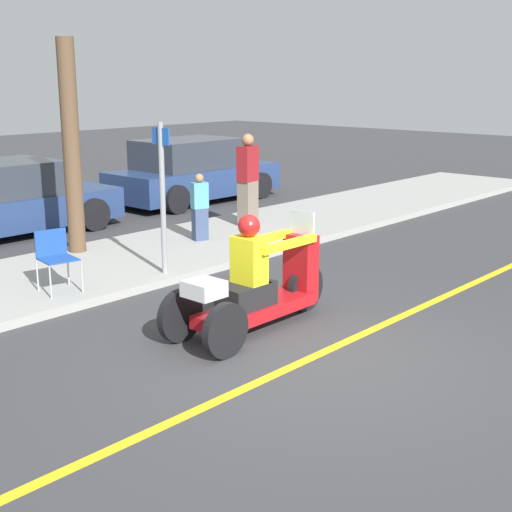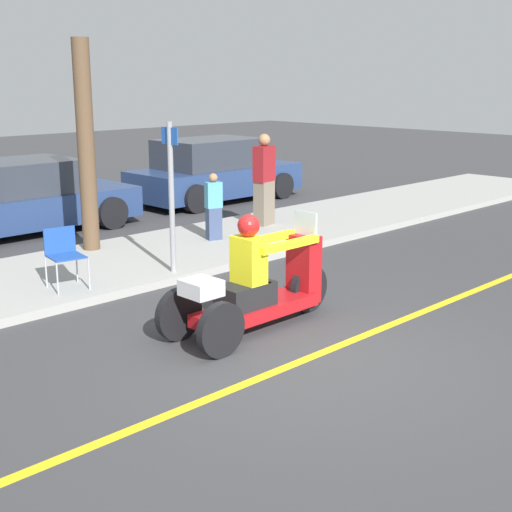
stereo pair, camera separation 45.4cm
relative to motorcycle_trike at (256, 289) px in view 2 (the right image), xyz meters
name	(u,v)px [view 2 (the right image)]	position (x,y,z in m)	size (l,w,h in m)	color
ground_plane	(308,358)	(-0.25, -1.05, -0.50)	(60.00, 60.00, 0.00)	#38383A
lane_stripe	(323,352)	(-0.01, -1.05, -0.49)	(24.00, 0.12, 0.01)	gold
sidewalk_strip	(81,272)	(-0.25, 3.55, -0.44)	(28.00, 2.80, 0.12)	#9E9E99
motorcycle_trike	(256,289)	(0.00, 0.00, 0.00)	(2.44, 0.82, 1.41)	black
spectator_far_back	(214,208)	(2.48, 3.60, 0.19)	(0.32, 0.24, 1.18)	#38476B
spectator_by_tree	(264,181)	(4.04, 3.89, 0.47)	(0.46, 0.32, 1.76)	#726656
folding_chair_set_back	(63,251)	(-0.93, 2.82, 0.13)	(0.53, 0.53, 0.82)	#A5A8AD
parked_car_lot_left	(20,199)	(0.56, 7.03, 0.17)	(4.28, 2.01, 1.40)	navy
parked_car_lot_center	(214,172)	(5.59, 7.15, 0.21)	(4.25, 1.99, 1.51)	navy
tree_trunk	(86,147)	(0.53, 4.50, 1.33)	(0.28, 0.28, 3.42)	brown
street_sign	(171,192)	(0.63, 2.40, 0.82)	(0.08, 0.36, 2.20)	gray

